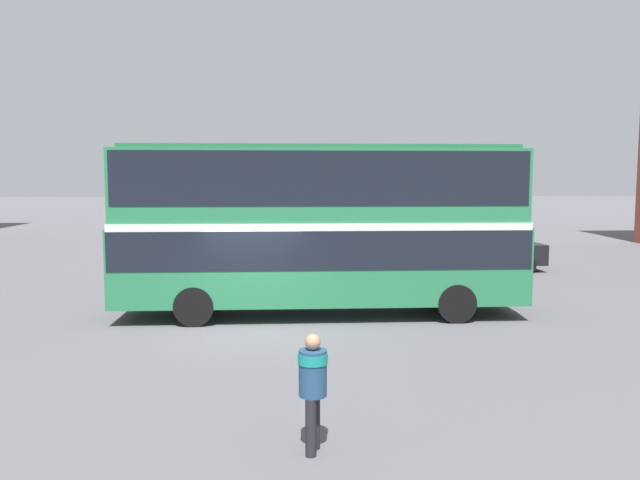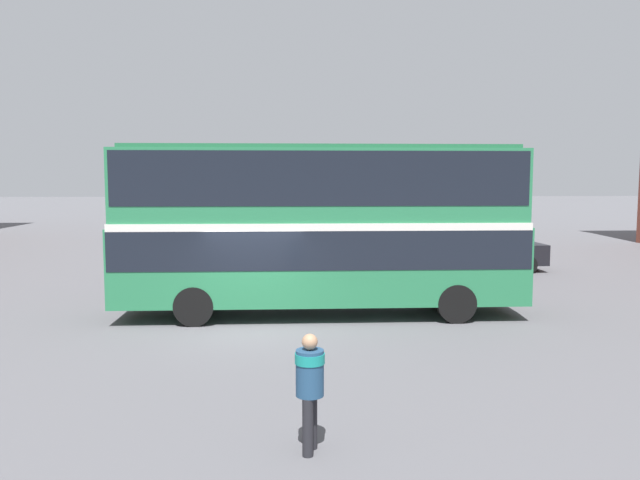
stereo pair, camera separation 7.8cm
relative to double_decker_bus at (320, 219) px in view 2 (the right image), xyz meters
The scene contains 4 objects.
ground_plane 3.61m from the double_decker_bus, 136.65° to the right, with size 240.00×240.00×0.00m, color #5B5B60.
double_decker_bus is the anchor object (origin of this frame).
pedestrian_foreground 8.87m from the double_decker_bus, 94.23° to the right, with size 0.50×0.50×1.67m.
parked_car_kerb_near 11.04m from the double_decker_bus, 46.96° to the left, with size 4.49×1.84×1.66m.
Camera 2 is at (0.79, -15.29, 3.76)m, focal length 35.00 mm.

